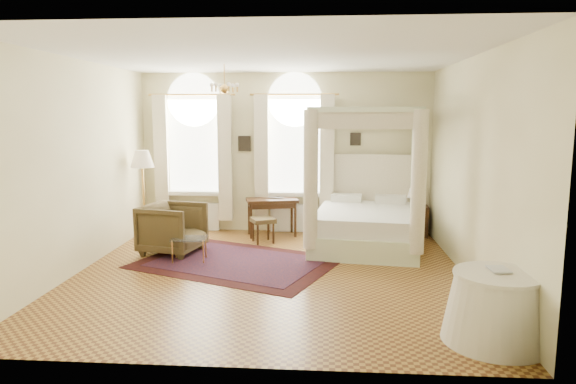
{
  "coord_description": "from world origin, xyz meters",
  "views": [
    {
      "loc": [
        0.84,
        -7.65,
        2.45
      ],
      "look_at": [
        0.25,
        0.4,
        1.23
      ],
      "focal_mm": 32.0,
      "sensor_mm": 36.0,
      "label": 1
    }
  ],
  "objects_px": {
    "nightstand": "(417,221)",
    "armchair": "(173,228)",
    "writing_desk": "(272,204)",
    "coffee_table": "(189,240)",
    "floor_lamp": "(142,164)",
    "canopy_bed": "(366,216)",
    "side_table": "(496,308)",
    "stool": "(263,222)"
  },
  "relations": [
    {
      "from": "canopy_bed",
      "to": "side_table",
      "type": "xyz_separation_m",
      "value": [
        1.1,
        -3.94,
        -0.21
      ]
    },
    {
      "from": "armchair",
      "to": "side_table",
      "type": "xyz_separation_m",
      "value": [
        4.55,
        -3.28,
        -0.07
      ]
    },
    {
      "from": "floor_lamp",
      "to": "armchair",
      "type": "bearing_deg",
      "value": -47.63
    },
    {
      "from": "nightstand",
      "to": "canopy_bed",
      "type": "bearing_deg",
      "value": -138.69
    },
    {
      "from": "stool",
      "to": "armchair",
      "type": "bearing_deg",
      "value": -149.99
    },
    {
      "from": "writing_desk",
      "to": "coffee_table",
      "type": "xyz_separation_m",
      "value": [
        -1.19,
        -1.95,
        -0.29
      ]
    },
    {
      "from": "side_table",
      "to": "canopy_bed",
      "type": "bearing_deg",
      "value": 105.64
    },
    {
      "from": "nightstand",
      "to": "writing_desk",
      "type": "bearing_deg",
      "value": -176.7
    },
    {
      "from": "coffee_table",
      "to": "floor_lamp",
      "type": "relative_size",
      "value": 0.36
    },
    {
      "from": "armchair",
      "to": "floor_lamp",
      "type": "distance_m",
      "value": 1.65
    },
    {
      "from": "canopy_bed",
      "to": "armchair",
      "type": "bearing_deg",
      "value": -169.32
    },
    {
      "from": "nightstand",
      "to": "stool",
      "type": "xyz_separation_m",
      "value": [
        -3.04,
        -0.75,
        0.09
      ]
    },
    {
      "from": "stool",
      "to": "side_table",
      "type": "height_order",
      "value": "side_table"
    },
    {
      "from": "writing_desk",
      "to": "floor_lamp",
      "type": "xyz_separation_m",
      "value": [
        -2.47,
        -0.52,
        0.86
      ]
    },
    {
      "from": "writing_desk",
      "to": "stool",
      "type": "distance_m",
      "value": 0.64
    },
    {
      "from": "canopy_bed",
      "to": "coffee_table",
      "type": "relative_size",
      "value": 4.13
    },
    {
      "from": "coffee_table",
      "to": "side_table",
      "type": "distance_m",
      "value": 4.98
    },
    {
      "from": "armchair",
      "to": "coffee_table",
      "type": "distance_m",
      "value": 0.66
    },
    {
      "from": "writing_desk",
      "to": "floor_lamp",
      "type": "distance_m",
      "value": 2.66
    },
    {
      "from": "canopy_bed",
      "to": "side_table",
      "type": "height_order",
      "value": "canopy_bed"
    },
    {
      "from": "writing_desk",
      "to": "coffee_table",
      "type": "relative_size",
      "value": 1.77
    },
    {
      "from": "canopy_bed",
      "to": "floor_lamp",
      "type": "relative_size",
      "value": 1.47
    },
    {
      "from": "armchair",
      "to": "coffee_table",
      "type": "bearing_deg",
      "value": -126.41
    },
    {
      "from": "nightstand",
      "to": "armchair",
      "type": "bearing_deg",
      "value": -160.42
    },
    {
      "from": "floor_lamp",
      "to": "side_table",
      "type": "distance_m",
      "value": 6.94
    },
    {
      "from": "canopy_bed",
      "to": "writing_desk",
      "type": "bearing_deg",
      "value": 156.41
    },
    {
      "from": "canopy_bed",
      "to": "floor_lamp",
      "type": "bearing_deg",
      "value": 176.3
    },
    {
      "from": "canopy_bed",
      "to": "coffee_table",
      "type": "distance_m",
      "value": 3.24
    },
    {
      "from": "canopy_bed",
      "to": "armchair",
      "type": "distance_m",
      "value": 3.51
    },
    {
      "from": "stool",
      "to": "floor_lamp",
      "type": "bearing_deg",
      "value": 178.59
    },
    {
      "from": "armchair",
      "to": "side_table",
      "type": "bearing_deg",
      "value": -112.71
    },
    {
      "from": "writing_desk",
      "to": "armchair",
      "type": "xyz_separation_m",
      "value": [
        -1.62,
        -1.45,
        -0.2
      ]
    },
    {
      "from": "canopy_bed",
      "to": "stool",
      "type": "xyz_separation_m",
      "value": [
        -1.94,
        0.22,
        -0.18
      ]
    },
    {
      "from": "stool",
      "to": "floor_lamp",
      "type": "xyz_separation_m",
      "value": [
        -2.36,
        0.06,
        1.11
      ]
    },
    {
      "from": "nightstand",
      "to": "armchair",
      "type": "relative_size",
      "value": 0.64
    },
    {
      "from": "nightstand",
      "to": "stool",
      "type": "bearing_deg",
      "value": -166.19
    },
    {
      "from": "canopy_bed",
      "to": "nightstand",
      "type": "bearing_deg",
      "value": 41.31
    },
    {
      "from": "nightstand",
      "to": "floor_lamp",
      "type": "distance_m",
      "value": 5.57
    },
    {
      "from": "coffee_table",
      "to": "floor_lamp",
      "type": "xyz_separation_m",
      "value": [
        -1.27,
        1.43,
        1.15
      ]
    },
    {
      "from": "nightstand",
      "to": "floor_lamp",
      "type": "bearing_deg",
      "value": -172.71
    },
    {
      "from": "canopy_bed",
      "to": "nightstand",
      "type": "distance_m",
      "value": 1.49
    },
    {
      "from": "side_table",
      "to": "coffee_table",
      "type": "bearing_deg",
      "value": 145.98
    }
  ]
}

